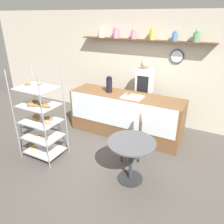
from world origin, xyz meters
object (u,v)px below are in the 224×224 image
object	(u,v)px
person_worker	(144,91)
donut_tray_counter	(133,96)
coffee_carafe	(109,84)
cafe_chair	(135,134)
pastry_rack	(41,119)
cafe_table	(131,151)

from	to	relation	value
person_worker	donut_tray_counter	bearing A→B (deg)	-91.23
person_worker	coffee_carafe	distance (m)	0.88
cafe_chair	coffee_carafe	distance (m)	1.37
pastry_rack	coffee_carafe	bearing A→B (deg)	67.58
person_worker	cafe_table	size ratio (longest dim) A/B	2.14
person_worker	cafe_chair	world-z (taller)	person_worker
pastry_rack	coffee_carafe	xyz separation A→B (m)	(0.63, 1.52, 0.35)
cafe_table	cafe_chair	world-z (taller)	cafe_chair
person_worker	cafe_table	world-z (taller)	person_worker
coffee_carafe	person_worker	bearing A→B (deg)	43.60
person_worker	donut_tray_counter	size ratio (longest dim) A/B	3.84
cafe_table	coffee_carafe	bearing A→B (deg)	129.83
person_worker	cafe_chair	distance (m)	1.43
cafe_chair	coffee_carafe	world-z (taller)	coffee_carafe
cafe_chair	donut_tray_counter	xyz separation A→B (m)	(-0.36, 0.70, 0.46)
pastry_rack	donut_tray_counter	distance (m)	1.93
person_worker	cafe_table	xyz separation A→B (m)	(0.52, -1.95, -0.36)
pastry_rack	cafe_table	world-z (taller)	pastry_rack
pastry_rack	cafe_table	bearing A→B (deg)	5.05
person_worker	coffee_carafe	xyz separation A→B (m)	(-0.62, -0.59, 0.23)
cafe_chair	donut_tray_counter	bearing A→B (deg)	-177.01
coffee_carafe	pastry_rack	bearing A→B (deg)	-112.42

